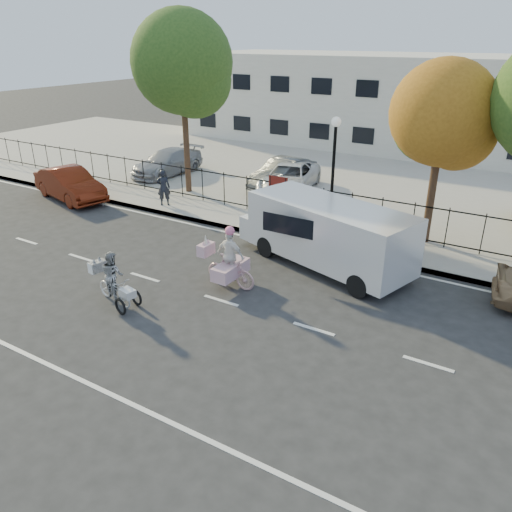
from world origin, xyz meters
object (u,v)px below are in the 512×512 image
Objects in this scene: pedestrian at (164,188)px; zebra_trike at (114,283)px; lamppost at (334,154)px; red_sedan at (70,184)px; white_van at (326,232)px; lot_car_b at (289,177)px; lot_car_c at (283,173)px; lot_car_a at (167,162)px; unicorn_bike at (230,264)px.

zebra_trike is at bearing 83.78° from pedestrian.
lamppost reaches higher than red_sedan.
lamppost is 0.65× the size of white_van.
lot_car_c is at bearing 131.06° from lot_car_b.
lot_car_a is 6.69m from lot_car_c.
zebra_trike is 12.82m from lot_car_c.
red_sedan is (-11.44, 3.56, 0.00)m from unicorn_bike.
zebra_trike is 0.44× the size of lot_car_c.
white_van is 4.15× the size of pedestrian.
red_sedan is at bearing -99.96° from lot_car_a.
lot_car_b is at bearing 7.03° from lot_car_a.
lot_car_c is (-4.41, 4.30, -2.26)m from lamppost.
red_sedan is 5.71m from lot_car_a.
zebra_trike is 12.31m from lot_car_b.
pedestrian reaches higher than zebra_trike.
unicorn_bike is 0.47× the size of lot_car_c.
white_van reaches higher than lot_car_a.
lot_car_a is (-3.43, 4.30, -0.15)m from pedestrian.
lamppost reaches higher than lot_car_c.
pedestrian is 6.20m from lot_car_c.
lot_car_c is at bearing -158.11° from pedestrian.
pedestrian reaches higher than lot_car_c.
lamppost is at bearing -8.73° from zebra_trike.
white_van is 13.66m from lot_car_a.
zebra_trike reaches higher than lot_car_a.
lamppost is 0.90× the size of lot_car_b.
red_sedan is at bearing 67.55° from zebra_trike.
white_van is 9.16m from lot_car_c.
lot_car_c is (-1.31, 12.75, 0.23)m from zebra_trike.
pedestrian reaches higher than lot_car_a.
lot_car_a is (-11.02, 3.27, -2.30)m from lamppost.
lot_car_b is (3.78, 4.86, -0.13)m from pedestrian.
pedestrian is at bearing -139.26° from lot_car_b.
white_van is at bearing -26.25° from zebra_trike.
unicorn_bike is at bearing -106.78° from white_van.
white_van is 1.39× the size of lot_car_b.
unicorn_bike is (2.29, 2.59, 0.12)m from zebra_trike.
red_sedan is 1.05× the size of lot_car_c.
lamppost is 11.72m from lot_car_a.
pedestrian is (-4.48, 7.42, 0.34)m from zebra_trike.
lot_car_c reaches higher than red_sedan.
lot_car_a is at bearing -165.94° from lot_car_c.
unicorn_bike is at bearing -30.07° from zebra_trike.
lot_car_b is (-0.70, 12.29, 0.20)m from zebra_trike.
lot_car_a is at bearing 169.75° from white_van.
pedestrian is (-7.59, -1.03, -2.16)m from lamppost.
unicorn_bike is 10.15m from lot_car_b.
lamppost is 2.68× the size of pedestrian.
pedestrian is (4.67, 1.27, 0.22)m from red_sedan.
pedestrian is at bearing -172.28° from lamppost.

